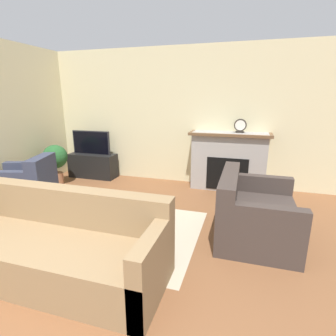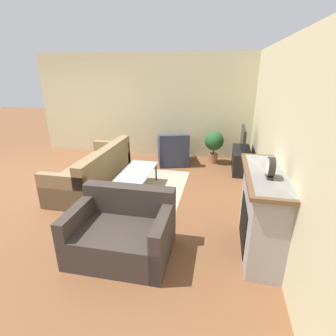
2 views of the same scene
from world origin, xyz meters
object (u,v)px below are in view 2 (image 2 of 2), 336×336
Objects in this scene: armchair_by_window at (173,152)px; couch_loveseat at (122,233)px; potted_plant at (214,143)px; tv at (243,139)px; mantel_clock at (271,167)px; coffee_table at (137,173)px; couch_sectional at (95,172)px.

couch_loveseat is at bearing 73.23° from armchair_by_window.
tv is at bearing 57.40° from potted_plant.
mantel_clock reaches higher than armchair_by_window.
armchair_by_window is (-3.60, -0.00, 0.01)m from couch_loveseat.
couch_loveseat reaches higher than coffee_table.
potted_plant is (-0.22, 1.02, 0.24)m from armchair_by_window.
armchair_by_window is (-0.20, -1.68, -0.48)m from tv.
couch_loveseat is at bearing 34.99° from couch_sectional.
couch_loveseat is at bearing -14.95° from potted_plant.
mantel_clock is (3.32, 1.76, 0.94)m from armchair_by_window.
couch_sectional is at bearing -93.37° from coffee_table.
potted_plant is at bearing -168.22° from mantel_clock.
couch_sectional is 8.87× the size of mantel_clock.
couch_loveseat is 3.96m from potted_plant.
mantel_clock is (3.54, 0.74, 0.70)m from potted_plant.
mantel_clock is (1.57, 2.15, 0.86)m from coffee_table.
tv reaches higher than coffee_table.
armchair_by_window is at bearing -152.07° from mantel_clock.
couch_sectional is at bearing -117.75° from mantel_clock.
coffee_table is at bearing 60.63° from armchair_by_window.
couch_sectional is 2.33m from couch_loveseat.
couch_loveseat is 3.60m from armchair_by_window.
potted_plant is at bearing 144.35° from coffee_table.
couch_loveseat is at bearing 11.92° from coffee_table.
armchair_by_window is 0.87× the size of coffee_table.
potted_plant is at bearing 75.05° from couch_loveseat.
coffee_table is (1.74, -0.39, 0.08)m from armchair_by_window.
couch_sectional is 1.89× the size of coffee_table.
potted_plant is 3.68m from mantel_clock.
mantel_clock is at bearing 53.81° from coffee_table.
potted_plant is (-1.91, 2.35, 0.25)m from couch_sectional.
potted_plant is (-1.97, 1.41, 0.15)m from coffee_table.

